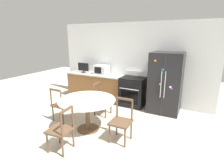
{
  "coord_description": "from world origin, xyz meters",
  "views": [
    {
      "loc": [
        2.07,
        -2.77,
        2.14
      ],
      "look_at": [
        0.05,
        1.15,
        0.95
      ],
      "focal_mm": 28.0,
      "sensor_mm": 36.0,
      "label": 1
    }
  ],
  "objects_px": {
    "dining_chair_right": "(121,122)",
    "dining_chair_left": "(61,105)",
    "countertop_tv": "(83,67)",
    "microwave": "(101,70)",
    "dining_chair_far": "(102,100)",
    "dining_chair_near": "(61,130)",
    "candle_glass": "(77,99)",
    "refrigerator": "(166,83)",
    "oven_range": "(133,91)"
  },
  "relations": [
    {
      "from": "dining_chair_right",
      "to": "dining_chair_left",
      "type": "relative_size",
      "value": 1.0
    },
    {
      "from": "countertop_tv",
      "to": "dining_chair_right",
      "type": "bearing_deg",
      "value": -39.86
    },
    {
      "from": "microwave",
      "to": "dining_chair_far",
      "type": "xyz_separation_m",
      "value": [
        0.67,
        -1.14,
        -0.62
      ]
    },
    {
      "from": "countertop_tv",
      "to": "dining_chair_far",
      "type": "height_order",
      "value": "countertop_tv"
    },
    {
      "from": "dining_chair_near",
      "to": "candle_glass",
      "type": "height_order",
      "value": "dining_chair_near"
    },
    {
      "from": "dining_chair_near",
      "to": "candle_glass",
      "type": "bearing_deg",
      "value": 6.98
    },
    {
      "from": "refrigerator",
      "to": "dining_chair_left",
      "type": "height_order",
      "value": "refrigerator"
    },
    {
      "from": "dining_chair_far",
      "to": "candle_glass",
      "type": "relative_size",
      "value": 9.55
    },
    {
      "from": "microwave",
      "to": "dining_chair_right",
      "type": "height_order",
      "value": "microwave"
    },
    {
      "from": "microwave",
      "to": "dining_chair_near",
      "type": "bearing_deg",
      "value": -74.27
    },
    {
      "from": "dining_chair_near",
      "to": "countertop_tv",
      "type": "bearing_deg",
      "value": 22.78
    },
    {
      "from": "dining_chair_right",
      "to": "dining_chair_near",
      "type": "xyz_separation_m",
      "value": [
        -0.87,
        -0.84,
        0.0
      ]
    },
    {
      "from": "dining_chair_near",
      "to": "dining_chair_left",
      "type": "bearing_deg",
      "value": 37.2
    },
    {
      "from": "refrigerator",
      "to": "dining_chair_near",
      "type": "xyz_separation_m",
      "value": [
        -1.37,
        -2.79,
        -0.43
      ]
    },
    {
      "from": "dining_chair_right",
      "to": "dining_chair_left",
      "type": "bearing_deg",
      "value": -4.7
    },
    {
      "from": "oven_range",
      "to": "dining_chair_left",
      "type": "distance_m",
      "value": 2.27
    },
    {
      "from": "dining_chair_right",
      "to": "dining_chair_near",
      "type": "relative_size",
      "value": 1.0
    },
    {
      "from": "oven_range",
      "to": "countertop_tv",
      "type": "height_order",
      "value": "countertop_tv"
    },
    {
      "from": "dining_chair_near",
      "to": "dining_chair_far",
      "type": "relative_size",
      "value": 1.0
    },
    {
      "from": "dining_chair_right",
      "to": "candle_glass",
      "type": "height_order",
      "value": "dining_chair_right"
    },
    {
      "from": "dining_chair_right",
      "to": "dining_chair_near",
      "type": "bearing_deg",
      "value": 43.4
    },
    {
      "from": "dining_chair_near",
      "to": "dining_chair_far",
      "type": "bearing_deg",
      "value": -0.81
    },
    {
      "from": "oven_range",
      "to": "dining_chair_left",
      "type": "height_order",
      "value": "oven_range"
    },
    {
      "from": "dining_chair_right",
      "to": "dining_chair_left",
      "type": "height_order",
      "value": "same"
    },
    {
      "from": "microwave",
      "to": "dining_chair_far",
      "type": "relative_size",
      "value": 0.51
    },
    {
      "from": "refrigerator",
      "to": "dining_chair_left",
      "type": "bearing_deg",
      "value": -141.39
    },
    {
      "from": "dining_chair_right",
      "to": "dining_chair_left",
      "type": "xyz_separation_m",
      "value": [
        -1.78,
        0.14,
        0.0
      ]
    },
    {
      "from": "dining_chair_near",
      "to": "oven_range",
      "type": "bearing_deg",
      "value": -13.28
    },
    {
      "from": "candle_glass",
      "to": "dining_chair_far",
      "type": "bearing_deg",
      "value": 89.23
    },
    {
      "from": "dining_chair_near",
      "to": "dining_chair_far",
      "type": "distance_m",
      "value": 1.78
    },
    {
      "from": "candle_glass",
      "to": "dining_chair_near",
      "type": "bearing_deg",
      "value": -77.37
    },
    {
      "from": "oven_range",
      "to": "candle_glass",
      "type": "height_order",
      "value": "oven_range"
    },
    {
      "from": "countertop_tv",
      "to": "candle_glass",
      "type": "bearing_deg",
      "value": -56.93
    },
    {
      "from": "microwave",
      "to": "dining_chair_far",
      "type": "bearing_deg",
      "value": -59.5
    },
    {
      "from": "refrigerator",
      "to": "dining_chair_right",
      "type": "relative_size",
      "value": 1.93
    },
    {
      "from": "candle_glass",
      "to": "dining_chair_right",
      "type": "bearing_deg",
      "value": 5.6
    },
    {
      "from": "oven_range",
      "to": "dining_chair_right",
      "type": "xyz_separation_m",
      "value": [
        0.49,
        -2.0,
        -0.03
      ]
    },
    {
      "from": "candle_glass",
      "to": "refrigerator",
      "type": "bearing_deg",
      "value": 53.21
    },
    {
      "from": "refrigerator",
      "to": "countertop_tv",
      "type": "xyz_separation_m",
      "value": [
        -2.92,
        0.07,
        0.22
      ]
    },
    {
      "from": "microwave",
      "to": "dining_chair_left",
      "type": "xyz_separation_m",
      "value": [
        -0.08,
        -1.94,
        -0.62
      ]
    },
    {
      "from": "countertop_tv",
      "to": "dining_chair_far",
      "type": "distance_m",
      "value": 1.88
    },
    {
      "from": "microwave",
      "to": "dining_chair_far",
      "type": "distance_m",
      "value": 1.46
    },
    {
      "from": "countertop_tv",
      "to": "dining_chair_near",
      "type": "xyz_separation_m",
      "value": [
        1.55,
        -2.86,
        -0.65
      ]
    },
    {
      "from": "dining_chair_right",
      "to": "dining_chair_near",
      "type": "distance_m",
      "value": 1.21
    },
    {
      "from": "countertop_tv",
      "to": "dining_chair_far",
      "type": "bearing_deg",
      "value": -37.75
    },
    {
      "from": "microwave",
      "to": "oven_range",
      "type": "bearing_deg",
      "value": -3.57
    },
    {
      "from": "oven_range",
      "to": "microwave",
      "type": "xyz_separation_m",
      "value": [
        -1.2,
        0.07,
        0.59
      ]
    },
    {
      "from": "countertop_tv",
      "to": "candle_glass",
      "type": "xyz_separation_m",
      "value": [
        1.38,
        -2.12,
        -0.28
      ]
    },
    {
      "from": "dining_chair_near",
      "to": "candle_glass",
      "type": "relative_size",
      "value": 9.55
    },
    {
      "from": "refrigerator",
      "to": "dining_chair_near",
      "type": "relative_size",
      "value": 1.93
    }
  ]
}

